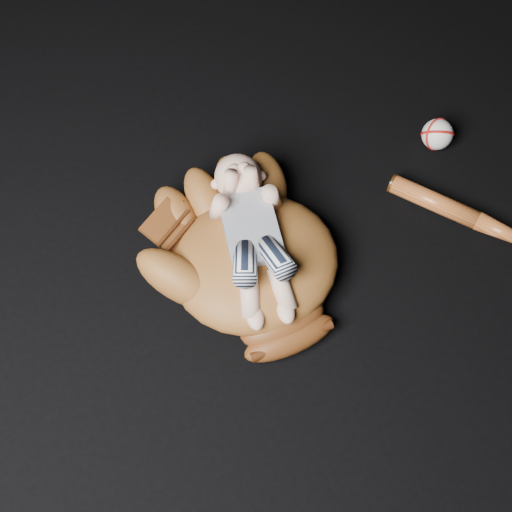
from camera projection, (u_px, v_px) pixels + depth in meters
The scene contains 4 objects.
baseball_glove at pixel (255, 258), 1.28m from camera, with size 0.42×0.48×0.15m, color brown, non-canonical shape.
newborn_baby at pixel (254, 239), 1.23m from camera, with size 0.17×0.37×0.15m, color #E3AF92, non-canonical shape.
baseball_bat at pixel (488, 225), 1.38m from camera, with size 0.04×0.45×0.04m, color #B05322, non-canonical shape.
baseball at pixel (437, 134), 1.47m from camera, with size 0.07×0.07×0.07m, color white.
Camera 1 is at (-0.37, -0.53, 1.20)m, focal length 45.00 mm.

